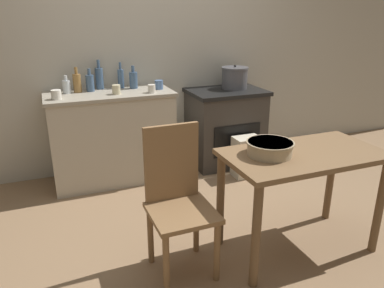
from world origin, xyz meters
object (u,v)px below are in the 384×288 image
object	(u,v)px
stove	(225,127)
bottle_center_right	(121,78)
bottle_far_left	(99,78)
cup_end_right	(152,89)
bottle_left	(66,86)
flour_sack	(247,157)
chair	(178,198)
cup_right	(56,95)
stock_pot	(235,78)
work_table	(302,169)
bottle_center	(77,83)
mixing_bowl_large	(270,148)
cup_far_right	(159,85)
bottle_center_left	(133,80)
bottle_mid_left	(90,83)
cup_mid_right	(116,89)

from	to	relation	value
stove	bottle_center_right	xyz separation A→B (m)	(-1.08, 0.18, 0.57)
bottle_far_left	cup_end_right	distance (m)	0.56
bottle_left	bottle_far_left	bearing A→B (deg)	16.45
flour_sack	bottle_left	distance (m)	1.88
chair	flour_sack	distance (m)	1.60
bottle_far_left	cup_right	distance (m)	0.53
flour_sack	stock_pot	size ratio (longest dim) A/B	1.46
work_table	bottle_center	distance (m)	2.20
mixing_bowl_large	bottle_left	bearing A→B (deg)	122.98
work_table	flour_sack	xyz separation A→B (m)	(0.29, 1.22, -0.40)
chair	mixing_bowl_large	distance (m)	0.67
cup_far_right	bottle_center_left	bearing A→B (deg)	148.62
bottle_center_left	cup_right	size ratio (longest dim) A/B	2.57
bottle_mid_left	bottle_center	xyz separation A→B (m)	(-0.12, -0.00, 0.01)
bottle_center_right	work_table	bearing A→B (deg)	-65.46
bottle_center_left	cup_mid_right	world-z (taller)	bottle_center_left
work_table	flour_sack	distance (m)	1.32
work_table	cup_end_right	size ratio (longest dim) A/B	14.16
cup_mid_right	bottle_center_left	bearing A→B (deg)	44.75
flour_sack	bottle_center_right	size ratio (longest dim) A/B	1.65
bottle_center	stock_pot	bearing A→B (deg)	-2.90
chair	bottle_center	xyz separation A→B (m)	(-0.41, 1.63, 0.48)
bottle_center	cup_mid_right	distance (m)	0.39
work_table	bottle_far_left	xyz separation A→B (m)	(-1.03, 1.85, 0.39)
chair	bottle_mid_left	xyz separation A→B (m)	(-0.29, 1.64, 0.47)
stock_pot	bottle_far_left	world-z (taller)	bottle_far_left
chair	bottle_center_left	xyz separation A→B (m)	(0.12, 1.63, 0.48)
work_table	mixing_bowl_large	bearing A→B (deg)	169.70
stove	cup_mid_right	distance (m)	1.29
work_table	cup_mid_right	bearing A→B (deg)	121.00
chair	cup_mid_right	bearing A→B (deg)	92.96
cup_end_right	work_table	bearing A→B (deg)	-67.74
bottle_left	bottle_center	bearing A→B (deg)	5.24
mixing_bowl_large	stove	bearing A→B (deg)	73.08
bottle_mid_left	cup_right	size ratio (longest dim) A/B	2.50
stock_pot	cup_end_right	size ratio (longest dim) A/B	3.78
flour_sack	cup_far_right	size ratio (longest dim) A/B	4.76
work_table	mixing_bowl_large	world-z (taller)	mixing_bowl_large
mixing_bowl_large	bottle_far_left	xyz separation A→B (m)	(-0.79, 1.81, 0.21)
bottle_far_left	bottle_center_left	distance (m)	0.33
stock_pot	bottle_center_left	distance (m)	1.08
cup_end_right	chair	bearing A→B (deg)	-99.65
work_table	bottle_center_right	size ratio (longest dim) A/B	4.24
bottle_mid_left	bottle_center	bearing A→B (deg)	-179.85
bottle_mid_left	bottle_center_left	bearing A→B (deg)	-0.74
chair	bottle_center_left	bearing A→B (deg)	85.06
flour_sack	mixing_bowl_large	world-z (taller)	mixing_bowl_large
stove	flour_sack	xyz separation A→B (m)	(0.04, -0.42, -0.20)
bottle_mid_left	cup_mid_right	size ratio (longest dim) A/B	2.52
flour_sack	cup_mid_right	world-z (taller)	cup_mid_right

